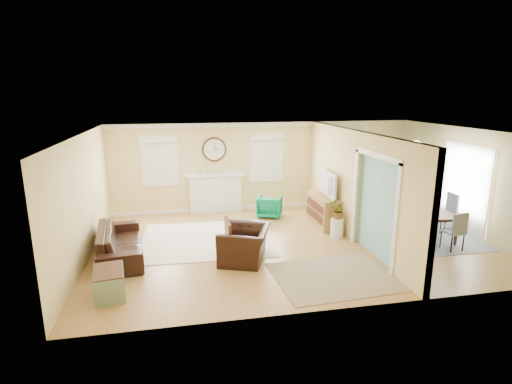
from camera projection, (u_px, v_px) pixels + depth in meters
floor at (292, 243)px, 9.39m from camera, size 9.00×9.00×0.00m
wall_back at (265, 166)px, 11.93m from camera, size 9.00×0.02×2.60m
wall_front at (347, 233)px, 6.22m from camera, size 9.00×0.02×2.60m
wall_left at (83, 199)px, 8.22m from camera, size 0.02×6.00×2.60m
wall_right at (467, 181)px, 9.92m from camera, size 0.02×6.00×2.60m
ceiling at (294, 132)px, 8.76m from camera, size 9.00×6.00×0.02m
partition at (350, 181)px, 9.61m from camera, size 0.17×6.00×2.60m
fireplace at (216, 192)px, 11.70m from camera, size 1.70×0.30×1.17m
wall_clock at (214, 149)px, 11.48m from camera, size 0.70×0.07×0.70m
window_left at (159, 158)px, 11.22m from camera, size 1.05×0.13×1.42m
window_right at (267, 154)px, 11.81m from camera, size 1.05×0.13×1.42m
french_doors at (464, 189)px, 9.96m from camera, size 0.06×1.70×2.20m
pendant at (416, 146)px, 9.42m from camera, size 0.30×0.30×0.55m
rug_cream at (206, 239)px, 9.58m from camera, size 3.14×2.75×0.02m
rug_jute at (333, 277)px, 7.65m from camera, size 2.32×1.95×0.01m
rug_grey at (419, 233)px, 10.02m from camera, size 2.27×2.84×0.01m
sofa at (120, 242)px, 8.51m from camera, size 1.15×2.33×0.65m
eames_chair at (245, 244)px, 8.31m from camera, size 1.30×1.38×0.72m
green_chair at (270, 206)px, 11.32m from camera, size 0.86×0.87×0.61m
trunk at (109, 283)px, 6.91m from camera, size 0.61×0.88×0.47m
credenza at (323, 210)px, 10.62m from camera, size 0.49×1.43×0.80m
tv at (324, 183)px, 10.44m from camera, size 0.19×1.15×0.66m
garden_stool at (337, 228)px, 9.75m from camera, size 0.31×0.31×0.45m
potted_plant at (338, 211)px, 9.64m from camera, size 0.44×0.40×0.42m
dining_table at (421, 221)px, 9.94m from camera, size 1.23×2.00×0.67m
dining_chair_n at (400, 202)px, 10.95m from camera, size 0.45×0.45×0.86m
dining_chair_s at (454, 227)px, 8.86m from camera, size 0.44×0.44×0.90m
dining_chair_w at (392, 214)px, 9.84m from camera, size 0.45×0.45×0.90m
dining_chair_e at (445, 209)px, 10.02m from camera, size 0.46×0.46×0.99m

